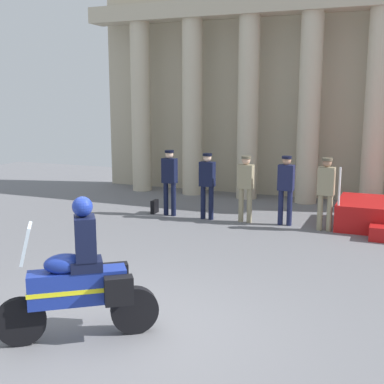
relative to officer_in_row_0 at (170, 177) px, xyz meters
The scene contains 9 objects.
ground_plane 6.88m from the officer_in_row_0, 70.00° to the right, with size 28.00×28.00×0.00m, color slate.
colonnade_backdrop 4.88m from the officer_in_row_0, 59.06° to the left, with size 12.51×1.49×6.94m.
officer_in_row_0 is the anchor object (origin of this frame).
officer_in_row_1 1.07m from the officer_in_row_0, ahead, with size 0.39×0.24×1.71m.
officer_in_row_2 2.08m from the officer_in_row_0, ahead, with size 0.39×0.24×1.68m.
officer_in_row_3 3.07m from the officer_in_row_0, ahead, with size 0.39×0.24×1.72m.
officer_in_row_4 4.05m from the officer_in_row_0, ahead, with size 0.39×0.24×1.74m.
motorcycle_with_rider 7.05m from the officer_in_row_0, 74.36° to the right, with size 1.75×1.35×1.90m.
briefcase_on_ground 0.99m from the officer_in_row_0, 169.76° to the left, with size 0.10×0.32×0.36m, color black.
Camera 1 is at (3.20, -5.56, 3.12)m, focal length 47.08 mm.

